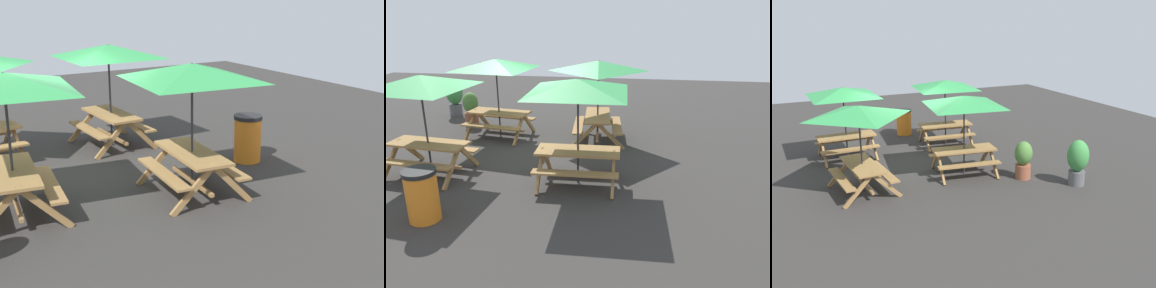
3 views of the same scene
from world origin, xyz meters
TOP-DOWN VIEW (x-y plane):
  - ground_plane at (0.00, 0.00)m, footprint 24.00×24.00m
  - picnic_table_0 at (1.23, -1.22)m, footprint 2.80×2.80m
  - picnic_table_1 at (1.85, 1.68)m, footprint 2.82×2.82m
  - picnic_table_2 at (-1.59, 1.63)m, footprint 2.83×2.83m
  - trash_bin_orange at (0.92, 3.60)m, footprint 0.59×0.59m

SIDE VIEW (x-z plane):
  - ground_plane at x=0.00m, z-range 0.00..0.00m
  - trash_bin_orange at x=0.92m, z-range 0.00..0.98m
  - picnic_table_0 at x=1.23m, z-range 0.82..3.16m
  - picnic_table_1 at x=1.85m, z-range 0.82..3.16m
  - picnic_table_2 at x=-1.59m, z-range 0.82..3.16m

